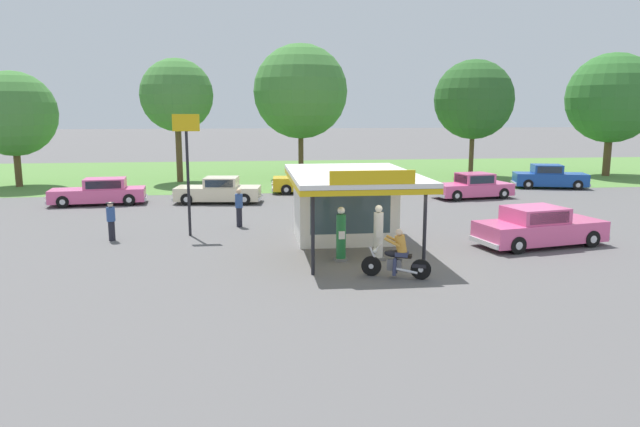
% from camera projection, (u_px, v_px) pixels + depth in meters
% --- Properties ---
extents(ground_plane, '(300.00, 300.00, 0.00)m').
position_uv_depth(ground_plane, '(392.00, 265.00, 20.07)').
color(ground_plane, '#5B5959').
extents(grass_verge_strip, '(120.00, 24.00, 0.01)m').
position_uv_depth(grass_verge_strip, '(306.00, 173.00, 49.38)').
color(grass_verge_strip, '#56843D').
rests_on(grass_verge_strip, ground).
extents(service_station_kiosk, '(4.57, 7.32, 3.39)m').
position_uv_depth(service_station_kiosk, '(346.00, 199.00, 23.28)').
color(service_station_kiosk, silver).
rests_on(service_station_kiosk, ground).
extents(gas_pump_nearside, '(0.44, 0.44, 1.93)m').
position_uv_depth(gas_pump_nearside, '(341.00, 236.00, 20.45)').
color(gas_pump_nearside, slate).
rests_on(gas_pump_nearside, ground).
extents(gas_pump_offside, '(0.44, 0.44, 1.97)m').
position_uv_depth(gas_pump_offside, '(378.00, 235.00, 20.61)').
color(gas_pump_offside, slate).
rests_on(gas_pump_offside, ground).
extents(motorcycle_with_rider, '(2.09, 1.01, 1.58)m').
position_uv_depth(motorcycle_with_rider, '(397.00, 258.00, 18.43)').
color(motorcycle_with_rider, black).
rests_on(motorcycle_with_rider, ground).
extents(featured_classic_sedan, '(5.46, 2.90, 1.54)m').
position_uv_depth(featured_classic_sedan, '(539.00, 228.00, 22.81)').
color(featured_classic_sedan, '#E55993').
rests_on(featured_classic_sedan, ground).
extents(parked_car_back_row_right, '(5.40, 2.31, 1.47)m').
position_uv_depth(parked_car_back_row_right, '(100.00, 193.00, 32.76)').
color(parked_car_back_row_right, '#E55993').
rests_on(parked_car_back_row_right, ground).
extents(parked_car_back_row_far_right, '(5.12, 2.88, 1.59)m').
position_uv_depth(parked_car_back_row_far_right, '(549.00, 177.00, 39.65)').
color(parked_car_back_row_far_right, '#19479E').
rests_on(parked_car_back_row_far_right, ground).
extents(parked_car_back_row_centre, '(5.04, 2.62, 1.50)m').
position_uv_depth(parked_car_back_row_centre, '(473.00, 187.00, 35.12)').
color(parked_car_back_row_centre, '#E55993').
rests_on(parked_car_back_row_centre, ground).
extents(parked_car_second_row_spare, '(5.43, 2.14, 1.62)m').
position_uv_depth(parked_car_second_row_spare, '(315.00, 181.00, 37.34)').
color(parked_car_second_row_spare, gold).
rests_on(parked_car_second_row_spare, ground).
extents(parked_car_back_row_far_left, '(5.11, 2.43, 1.47)m').
position_uv_depth(parked_car_back_row_far_left, '(219.00, 191.00, 33.36)').
color(parked_car_back_row_far_left, beige).
rests_on(parked_car_back_row_far_left, ground).
extents(bystander_chatting_near_pumps, '(0.34, 0.34, 1.74)m').
position_uv_depth(bystander_chatting_near_pumps, '(239.00, 207.00, 26.44)').
color(bystander_chatting_near_pumps, black).
rests_on(bystander_chatting_near_pumps, ground).
extents(bystander_standing_back_lot, '(0.35, 0.35, 1.58)m').
position_uv_depth(bystander_standing_back_lot, '(111.00, 220.00, 23.66)').
color(bystander_standing_back_lot, black).
rests_on(bystander_standing_back_lot, ground).
extents(tree_oak_left, '(5.24, 5.24, 8.91)m').
position_uv_depth(tree_oak_left, '(176.00, 97.00, 42.10)').
color(tree_oak_left, brown).
rests_on(tree_oak_left, ground).
extents(tree_oak_centre, '(7.25, 7.25, 10.26)m').
position_uv_depth(tree_oak_centre, '(301.00, 92.00, 45.09)').
color(tree_oak_centre, brown).
rests_on(tree_oak_centre, ground).
extents(tree_oak_right, '(5.75, 5.75, 7.86)m').
position_uv_depth(tree_oak_right, '(13.00, 114.00, 39.60)').
color(tree_oak_right, brown).
rests_on(tree_oak_right, ground).
extents(tree_oak_distant_spare, '(7.03, 7.03, 9.67)m').
position_uv_depth(tree_oak_distant_spare, '(612.00, 98.00, 46.09)').
color(tree_oak_distant_spare, brown).
rests_on(tree_oak_distant_spare, ground).
extents(tree_oak_far_right, '(6.12, 6.12, 9.09)m').
position_uv_depth(tree_oak_far_right, '(474.00, 100.00, 45.30)').
color(tree_oak_far_right, brown).
rests_on(tree_oak_far_right, ground).
extents(roadside_pole_sign, '(1.10, 0.12, 5.07)m').
position_uv_depth(roadside_pole_sign, '(187.00, 154.00, 24.16)').
color(roadside_pole_sign, black).
rests_on(roadside_pole_sign, ground).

